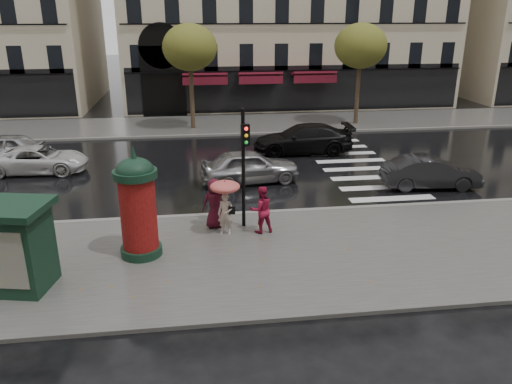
{
  "coord_description": "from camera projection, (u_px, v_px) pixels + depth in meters",
  "views": [
    {
      "loc": [
        -2.11,
        -14.41,
        7.31
      ],
      "look_at": [
        -0.02,
        1.5,
        1.48
      ],
      "focal_mm": 35.0,
      "sensor_mm": 36.0,
      "label": 1
    }
  ],
  "objects": [
    {
      "name": "car_far_silver",
      "position": [
        3.0,
        148.0,
        25.53
      ],
      "size": [
        4.36,
        2.14,
        1.43
      ],
      "primitive_type": "imported",
      "rotation": [
        0.0,
        0.0,
        -1.68
      ],
      "color": "#A8A9AD",
      "rests_on": "ground"
    },
    {
      "name": "car_white",
      "position": [
        39.0,
        160.0,
        23.83
      ],
      "size": [
        4.64,
        2.31,
        1.26
      ],
      "primitive_type": "imported",
      "rotation": [
        0.0,
        0.0,
        1.52
      ],
      "color": "silver",
      "rests_on": "ground"
    },
    {
      "name": "ground",
      "position": [
        263.0,
        250.0,
        16.18
      ],
      "size": [
        160.0,
        160.0,
        0.0
      ],
      "primitive_type": "plane",
      "color": "black",
      "rests_on": "ground"
    },
    {
      "name": "tree_far_left",
      "position": [
        190.0,
        48.0,
        30.94
      ],
      "size": [
        3.4,
        3.4,
        6.64
      ],
      "color": "#38281C",
      "rests_on": "ground"
    },
    {
      "name": "newsstand",
      "position": [
        13.0,
        246.0,
        13.39
      ],
      "size": [
        2.35,
        2.1,
        2.45
      ],
      "color": "black",
      "rests_on": "near_sidewalk"
    },
    {
      "name": "woman_red",
      "position": [
        261.0,
        209.0,
        16.97
      ],
      "size": [
        0.92,
        0.78,
        1.67
      ],
      "primitive_type": "imported",
      "rotation": [
        0.0,
        0.0,
        3.35
      ],
      "color": "#A01336",
      "rests_on": "near_sidewalk"
    },
    {
      "name": "woman_umbrella",
      "position": [
        225.0,
        199.0,
        16.68
      ],
      "size": [
        1.01,
        1.01,
        1.95
      ],
      "color": "#C1B09E",
      "rests_on": "near_sidewalk"
    },
    {
      "name": "far_kerb",
      "position": [
        226.0,
        135.0,
        31.07
      ],
      "size": [
        90.0,
        0.25,
        0.14
      ],
      "primitive_type": "cube",
      "color": "slate",
      "rests_on": "ground"
    },
    {
      "name": "man_burgundy",
      "position": [
        215.0,
        203.0,
        17.36
      ],
      "size": [
        0.96,
        0.72,
        1.77
      ],
      "primitive_type": "imported",
      "rotation": [
        0.0,
        0.0,
        3.33
      ],
      "color": "#430D1B",
      "rests_on": "near_sidewalk"
    },
    {
      "name": "tree_far_right",
      "position": [
        361.0,
        46.0,
        32.29
      ],
      "size": [
        3.4,
        3.4,
        6.64
      ],
      "color": "#38281C",
      "rests_on": "ground"
    },
    {
      "name": "car_darkgrey",
      "position": [
        430.0,
        172.0,
        21.74
      ],
      "size": [
        4.33,
        1.84,
        1.39
      ],
      "primitive_type": "imported",
      "rotation": [
        0.0,
        0.0,
        1.48
      ],
      "color": "black",
      "rests_on": "ground"
    },
    {
      "name": "far_sidewalk",
      "position": [
        223.0,
        125.0,
        33.86
      ],
      "size": [
        90.0,
        6.0,
        0.12
      ],
      "primitive_type": "cube",
      "color": "#474744",
      "rests_on": "ground"
    },
    {
      "name": "traffic_light",
      "position": [
        244.0,
        158.0,
        16.83
      ],
      "size": [
        0.3,
        0.41,
        4.19
      ],
      "color": "black",
      "rests_on": "near_sidewalk"
    },
    {
      "name": "car_silver",
      "position": [
        250.0,
        166.0,
        22.39
      ],
      "size": [
        4.6,
        2.31,
        1.5
      ],
      "primitive_type": "imported",
      "rotation": [
        0.0,
        0.0,
        1.69
      ],
      "color": "#9F9EA3",
      "rests_on": "ground"
    },
    {
      "name": "car_black",
      "position": [
        303.0,
        139.0,
        27.09
      ],
      "size": [
        5.44,
        2.38,
        1.56
      ],
      "primitive_type": "imported",
      "rotation": [
        0.0,
        0.0,
        -1.61
      ],
      "color": "black",
      "rests_on": "ground"
    },
    {
      "name": "morris_column",
      "position": [
        138.0,
        204.0,
        15.09
      ],
      "size": [
        1.32,
        1.32,
        3.55
      ],
      "color": "black",
      "rests_on": "near_sidewalk"
    },
    {
      "name": "near_kerb",
      "position": [
        251.0,
        213.0,
        18.95
      ],
      "size": [
        90.0,
        0.25,
        0.14
      ],
      "primitive_type": "cube",
      "color": "slate",
      "rests_on": "ground"
    },
    {
      "name": "zebra_crossing",
      "position": [
        351.0,
        161.0,
        25.86
      ],
      "size": [
        3.6,
        11.75,
        0.01
      ],
      "primitive_type": "cube",
      "color": "silver",
      "rests_on": "ground"
    },
    {
      "name": "near_sidewalk",
      "position": [
        265.0,
        256.0,
        15.69
      ],
      "size": [
        90.0,
        7.0,
        0.12
      ],
      "primitive_type": "cube",
      "color": "#474744",
      "rests_on": "ground"
    }
  ]
}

